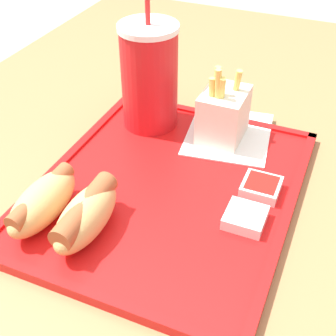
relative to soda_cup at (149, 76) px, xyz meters
name	(u,v)px	position (x,y,z in m)	size (l,w,h in m)	color
food_tray	(168,189)	(-0.13, -0.09, -0.08)	(0.39, 0.32, 0.01)	red
paper_napkin	(229,134)	(0.02, -0.12, -0.08)	(0.16, 0.14, 0.00)	white
soda_cup	(149,76)	(0.00, 0.00, 0.00)	(0.09, 0.09, 0.19)	red
hot_dog_far	(43,201)	(-0.25, 0.03, -0.05)	(0.12, 0.05, 0.05)	tan
hot_dog_near	(86,214)	(-0.25, -0.03, -0.05)	(0.12, 0.05, 0.05)	tan
fries_carton	(223,114)	(0.00, -0.12, -0.04)	(0.08, 0.06, 0.12)	silver
sauce_cup_mayo	(245,217)	(-0.16, -0.20, -0.07)	(0.05, 0.05, 0.02)	silver
sauce_cup_ketchup	(261,187)	(-0.10, -0.20, -0.07)	(0.05, 0.05, 0.02)	silver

